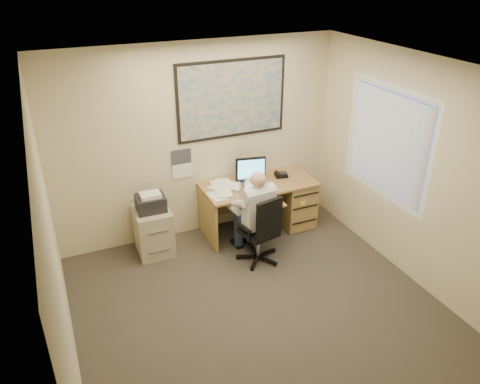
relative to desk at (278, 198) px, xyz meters
name	(u,v)px	position (x,y,z in m)	size (l,w,h in m)	color
room_shell	(275,218)	(-1.07, -1.90, 0.91)	(4.00, 4.50, 2.70)	#343028
desk	(278,198)	(0.00, 0.00, 0.00)	(1.60, 0.97, 1.09)	#9F7344
world_map	(232,99)	(-0.58, 0.33, 1.46)	(1.56, 0.03, 1.06)	#1E4C93
wall_calendar	(182,164)	(-1.33, 0.34, 0.64)	(0.28, 0.01, 0.42)	white
window_blinds	(386,143)	(0.90, -1.10, 1.11)	(0.06, 1.40, 1.30)	beige
filing_cabinet	(153,227)	(-1.87, 0.03, -0.06)	(0.47, 0.56, 0.89)	#A7A287
office_chair	(259,243)	(-0.67, -0.76, -0.16)	(0.69, 0.69, 0.97)	black
person	(258,217)	(-0.66, -0.68, 0.19)	(0.53, 0.76, 1.26)	silver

